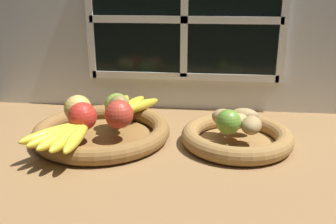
% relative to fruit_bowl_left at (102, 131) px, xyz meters
% --- Properties ---
extents(ground_plane, '(1.40, 0.90, 0.03)m').
position_rel_fruit_bowl_left_xyz_m(ground_plane, '(0.21, 0.02, -0.04)').
color(ground_plane, olive).
extents(back_wall, '(1.40, 0.05, 0.55)m').
position_rel_fruit_bowl_left_xyz_m(back_wall, '(0.21, 0.32, 0.26)').
color(back_wall, silver).
rests_on(back_wall, ground_plane).
extents(fruit_bowl_left, '(0.39, 0.39, 0.05)m').
position_rel_fruit_bowl_left_xyz_m(fruit_bowl_left, '(0.00, 0.00, 0.00)').
color(fruit_bowl_left, brown).
rests_on(fruit_bowl_left, ground_plane).
extents(fruit_bowl_right, '(0.30, 0.30, 0.05)m').
position_rel_fruit_bowl_left_xyz_m(fruit_bowl_right, '(0.38, 0.00, 0.00)').
color(fruit_bowl_right, olive).
rests_on(fruit_bowl_right, ground_plane).
extents(apple_golden_left, '(0.08, 0.08, 0.08)m').
position_rel_fruit_bowl_left_xyz_m(apple_golden_left, '(-0.07, 0.00, 0.06)').
color(apple_golden_left, '#DBB756').
rests_on(apple_golden_left, fruit_bowl_left).
extents(apple_green_back, '(0.07, 0.07, 0.07)m').
position_rel_fruit_bowl_left_xyz_m(apple_green_back, '(0.03, 0.05, 0.06)').
color(apple_green_back, '#7AA338').
rests_on(apple_green_back, fruit_bowl_left).
extents(apple_red_front, '(0.08, 0.08, 0.08)m').
position_rel_fruit_bowl_left_xyz_m(apple_red_front, '(-0.03, -0.06, 0.06)').
color(apple_red_front, red).
rests_on(apple_red_front, fruit_bowl_left).
extents(apple_red_right, '(0.08, 0.08, 0.08)m').
position_rel_fruit_bowl_left_xyz_m(apple_red_right, '(0.06, -0.03, 0.06)').
color(apple_red_right, '#B73828').
rests_on(apple_red_right, fruit_bowl_left).
extents(pear_brown, '(0.07, 0.06, 0.08)m').
position_rel_fruit_bowl_left_xyz_m(pear_brown, '(0.05, 0.02, 0.06)').
color(pear_brown, olive).
rests_on(pear_brown, fruit_bowl_left).
extents(banana_bunch_front, '(0.16, 0.20, 0.03)m').
position_rel_fruit_bowl_left_xyz_m(banana_bunch_front, '(-0.05, -0.13, 0.04)').
color(banana_bunch_front, yellow).
rests_on(banana_bunch_front, fruit_bowl_left).
extents(banana_bunch_back, '(0.14, 0.19, 0.03)m').
position_rel_fruit_bowl_left_xyz_m(banana_bunch_back, '(0.06, 0.12, 0.04)').
color(banana_bunch_back, gold).
rests_on(banana_bunch_back, fruit_bowl_left).
extents(potato_small, '(0.07, 0.09, 0.05)m').
position_rel_fruit_bowl_left_xyz_m(potato_small, '(0.41, -0.03, 0.05)').
color(potato_small, '#A38451').
rests_on(potato_small, fruit_bowl_right).
extents(potato_large, '(0.08, 0.07, 0.04)m').
position_rel_fruit_bowl_left_xyz_m(potato_large, '(0.38, -0.00, 0.05)').
color(potato_large, tan).
rests_on(potato_large, fruit_bowl_right).
extents(potato_oblong, '(0.09, 0.09, 0.04)m').
position_rel_fruit_bowl_left_xyz_m(potato_oblong, '(0.34, 0.03, 0.05)').
color(potato_oblong, '#A38451').
rests_on(potato_oblong, fruit_bowl_right).
extents(potato_back, '(0.08, 0.05, 0.04)m').
position_rel_fruit_bowl_left_xyz_m(potato_back, '(0.40, 0.05, 0.05)').
color(potato_back, '#A38451').
rests_on(potato_back, fruit_bowl_right).
extents(lime_near, '(0.07, 0.07, 0.07)m').
position_rel_fruit_bowl_left_xyz_m(lime_near, '(0.35, -0.04, 0.06)').
color(lime_near, olive).
rests_on(lime_near, fruit_bowl_right).
extents(chili_pepper, '(0.12, 0.03, 0.02)m').
position_rel_fruit_bowl_left_xyz_m(chili_pepper, '(0.39, -0.01, 0.04)').
color(chili_pepper, red).
rests_on(chili_pepper, fruit_bowl_right).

